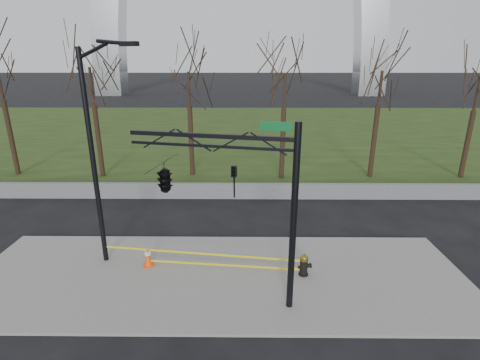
{
  "coord_description": "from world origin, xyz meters",
  "views": [
    {
      "loc": [
        0.88,
        -11.33,
        7.54
      ],
      "look_at": [
        0.75,
        2.0,
        3.11
      ],
      "focal_mm": 26.79,
      "sensor_mm": 36.0,
      "label": 1
    }
  ],
  "objects_px": {
    "fire_hydrant": "(304,265)",
    "street_light": "(96,146)",
    "traffic_cone": "(148,257)",
    "traffic_signal_mast": "(188,179)"
  },
  "relations": [
    {
      "from": "fire_hydrant",
      "to": "street_light",
      "type": "relative_size",
      "value": 0.11
    },
    {
      "from": "fire_hydrant",
      "to": "street_light",
      "type": "height_order",
      "value": "street_light"
    },
    {
      "from": "street_light",
      "to": "traffic_signal_mast",
      "type": "xyz_separation_m",
      "value": [
        3.52,
        -1.98,
        -0.55
      ]
    },
    {
      "from": "traffic_cone",
      "to": "fire_hydrant",
      "type": "bearing_deg",
      "value": -5.62
    },
    {
      "from": "traffic_cone",
      "to": "traffic_signal_mast",
      "type": "height_order",
      "value": "traffic_signal_mast"
    },
    {
      "from": "fire_hydrant",
      "to": "traffic_cone",
      "type": "relative_size",
      "value": 1.18
    },
    {
      "from": "traffic_cone",
      "to": "street_light",
      "type": "relative_size",
      "value": 0.09
    },
    {
      "from": "fire_hydrant",
      "to": "traffic_cone",
      "type": "xyz_separation_m",
      "value": [
        -5.84,
        0.57,
        -0.03
      ]
    },
    {
      "from": "fire_hydrant",
      "to": "traffic_signal_mast",
      "type": "xyz_separation_m",
      "value": [
        -3.9,
        -1.06,
        3.65
      ]
    },
    {
      "from": "traffic_cone",
      "to": "street_light",
      "type": "xyz_separation_m",
      "value": [
        -1.57,
        0.34,
        4.23
      ]
    }
  ]
}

